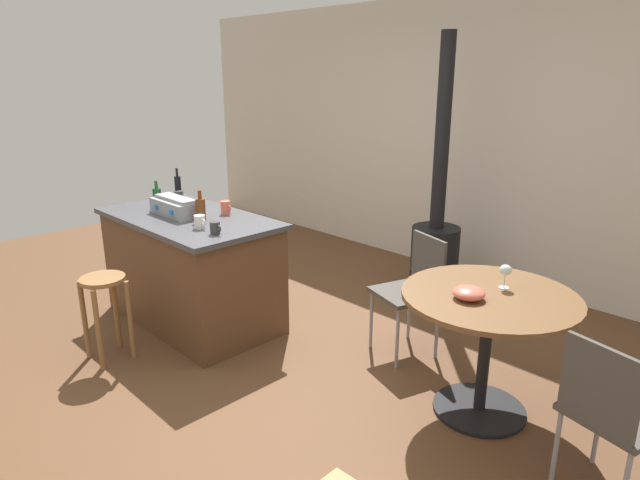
% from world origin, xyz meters
% --- Properties ---
extents(ground_plane, '(8.80, 8.80, 0.00)m').
position_xyz_m(ground_plane, '(0.00, 0.00, 0.00)').
color(ground_plane, brown).
extents(back_wall, '(8.00, 0.10, 2.70)m').
position_xyz_m(back_wall, '(0.00, 2.72, 1.35)').
color(back_wall, beige).
rests_on(back_wall, ground_plane).
extents(kitchen_island, '(1.55, 0.85, 0.89)m').
position_xyz_m(kitchen_island, '(-0.83, 0.08, 0.45)').
color(kitchen_island, brown).
rests_on(kitchen_island, ground_plane).
extents(wooden_stool, '(0.31, 0.31, 0.62)m').
position_xyz_m(wooden_stool, '(-0.69, -0.70, 0.44)').
color(wooden_stool, olive).
rests_on(wooden_stool, ground_plane).
extents(dining_table, '(1.00, 1.00, 0.77)m').
position_xyz_m(dining_table, '(1.50, 0.61, 0.59)').
color(dining_table, black).
rests_on(dining_table, ground_plane).
extents(folding_chair_near, '(0.50, 0.50, 0.87)m').
position_xyz_m(folding_chair_near, '(0.75, 0.93, 0.52)').
color(folding_chair_near, '#47423D').
rests_on(folding_chair_near, ground_plane).
extents(folding_chair_far, '(0.48, 0.48, 0.86)m').
position_xyz_m(folding_chair_far, '(2.27, 0.36, 0.50)').
color(folding_chair_far, '#47423D').
rests_on(folding_chair_far, ground_plane).
extents(wood_stove, '(0.44, 0.45, 2.31)m').
position_xyz_m(wood_stove, '(0.21, 2.02, 0.54)').
color(wood_stove, black).
rests_on(wood_stove, ground_plane).
extents(toolbox, '(0.46, 0.23, 0.14)m').
position_xyz_m(toolbox, '(-0.91, 0.04, 0.96)').
color(toolbox, gray).
rests_on(toolbox, kitchen_island).
extents(bottle_0, '(0.06, 0.06, 0.27)m').
position_xyz_m(bottle_0, '(-1.47, 0.38, 1.00)').
color(bottle_0, black).
rests_on(bottle_0, kitchen_island).
extents(bottle_1, '(0.07, 0.07, 0.24)m').
position_xyz_m(bottle_1, '(-0.62, 0.07, 0.98)').
color(bottle_1, '#603314').
rests_on(bottle_1, kitchen_island).
extents(bottle_2, '(0.07, 0.07, 0.23)m').
position_xyz_m(bottle_2, '(-1.23, 0.05, 0.98)').
color(bottle_2, '#194C23').
rests_on(bottle_2, kitchen_island).
extents(cup_0, '(0.11, 0.08, 0.08)m').
position_xyz_m(cup_0, '(-1.36, 0.33, 0.93)').
color(cup_0, '#383838').
rests_on(cup_0, kitchen_island).
extents(cup_1, '(0.11, 0.07, 0.09)m').
position_xyz_m(cup_1, '(-0.25, -0.05, 0.94)').
color(cup_1, '#383838').
rests_on(cup_1, kitchen_island).
extents(cup_2, '(0.11, 0.08, 0.10)m').
position_xyz_m(cup_2, '(-0.67, 0.34, 0.94)').
color(cup_2, '#DB6651').
rests_on(cup_2, kitchen_island).
extents(cup_3, '(0.12, 0.08, 0.10)m').
position_xyz_m(cup_3, '(-0.45, -0.04, 0.94)').
color(cup_3, white).
rests_on(cup_3, kitchen_island).
extents(wine_glass, '(0.07, 0.07, 0.14)m').
position_xyz_m(wine_glass, '(1.51, 0.76, 0.87)').
color(wine_glass, silver).
rests_on(wine_glass, dining_table).
extents(serving_bowl, '(0.18, 0.18, 0.07)m').
position_xyz_m(serving_bowl, '(1.45, 0.47, 0.80)').
color(serving_bowl, '#DB6651').
rests_on(serving_bowl, dining_table).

